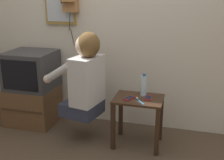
{
  "coord_description": "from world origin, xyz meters",
  "views": [
    {
      "loc": [
        0.78,
        -2.05,
        1.51
      ],
      "look_at": [
        0.07,
        0.47,
        0.69
      ],
      "focal_mm": 45.0,
      "sensor_mm": 36.0,
      "label": 1
    }
  ],
  "objects_px": {
    "person": "(85,77)",
    "cell_phone_spare": "(148,98)",
    "cell_phone_held": "(129,98)",
    "television": "(31,70)",
    "toothbrush": "(140,101)",
    "water_bottle": "(144,86)"
  },
  "relations": [
    {
      "from": "cell_phone_spare",
      "to": "person",
      "type": "bearing_deg",
      "value": -176.74
    },
    {
      "from": "person",
      "to": "television",
      "type": "distance_m",
      "value": 0.79
    },
    {
      "from": "television",
      "to": "toothbrush",
      "type": "distance_m",
      "value": 1.36
    },
    {
      "from": "cell_phone_held",
      "to": "toothbrush",
      "type": "bearing_deg",
      "value": 1.1
    },
    {
      "from": "person",
      "to": "cell_phone_spare",
      "type": "relative_size",
      "value": 6.87
    },
    {
      "from": "television",
      "to": "cell_phone_spare",
      "type": "height_order",
      "value": "television"
    },
    {
      "from": "cell_phone_spare",
      "to": "television",
      "type": "bearing_deg",
      "value": 170.32
    },
    {
      "from": "water_bottle",
      "to": "toothbrush",
      "type": "relative_size",
      "value": 1.62
    },
    {
      "from": "cell_phone_held",
      "to": "person",
      "type": "bearing_deg",
      "value": -157.32
    },
    {
      "from": "cell_phone_spare",
      "to": "water_bottle",
      "type": "xyz_separation_m",
      "value": [
        -0.06,
        0.06,
        0.1
      ]
    },
    {
      "from": "person",
      "to": "cell_phone_held",
      "type": "xyz_separation_m",
      "value": [
        0.46,
        0.0,
        -0.18
      ]
    },
    {
      "from": "person",
      "to": "cell_phone_held",
      "type": "height_order",
      "value": "person"
    },
    {
      "from": "television",
      "to": "cell_phone_spare",
      "type": "distance_m",
      "value": 1.41
    },
    {
      "from": "television",
      "to": "cell_phone_held",
      "type": "xyz_separation_m",
      "value": [
        1.21,
        -0.24,
        -0.13
      ]
    },
    {
      "from": "television",
      "to": "cell_phone_spare",
      "type": "bearing_deg",
      "value": -7.16
    },
    {
      "from": "television",
      "to": "toothbrush",
      "type": "height_order",
      "value": "television"
    },
    {
      "from": "cell_phone_spare",
      "to": "water_bottle",
      "type": "bearing_deg",
      "value": 130.6
    },
    {
      "from": "cell_phone_spare",
      "to": "cell_phone_held",
      "type": "bearing_deg",
      "value": -162.94
    },
    {
      "from": "person",
      "to": "cell_phone_spare",
      "type": "xyz_separation_m",
      "value": [
        0.64,
        0.06,
        -0.18
      ]
    },
    {
      "from": "television",
      "to": "cell_phone_held",
      "type": "distance_m",
      "value": 1.24
    },
    {
      "from": "person",
      "to": "toothbrush",
      "type": "relative_size",
      "value": 6.2
    },
    {
      "from": "water_bottle",
      "to": "toothbrush",
      "type": "xyz_separation_m",
      "value": [
        -0.01,
        -0.17,
        -0.1
      ]
    }
  ]
}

